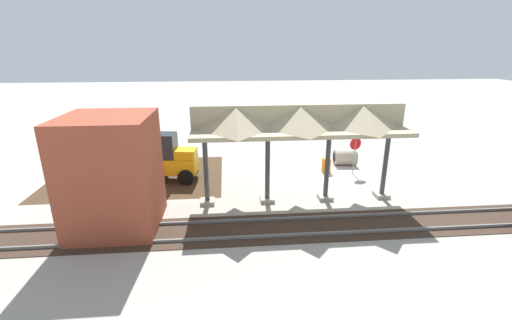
% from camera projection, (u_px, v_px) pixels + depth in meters
% --- Properties ---
extents(ground_plane, '(120.00, 120.00, 0.00)m').
position_uv_depth(ground_plane, '(318.00, 174.00, 21.09)').
color(ground_plane, '#9E998E').
extents(dirt_work_zone, '(10.09, 7.00, 0.01)m').
position_uv_depth(dirt_work_zone, '(138.00, 177.00, 20.70)').
color(dirt_work_zone, '#42301E').
rests_on(dirt_work_zone, ground).
extents(platform_canopy, '(10.26, 3.20, 4.90)m').
position_uv_depth(platform_canopy, '(300.00, 121.00, 16.26)').
color(platform_canopy, '#9E998E').
rests_on(platform_canopy, ground).
extents(rail_tracks, '(60.00, 2.58, 0.15)m').
position_uv_depth(rail_tracks, '(356.00, 224.00, 15.09)').
color(rail_tracks, slate).
rests_on(rail_tracks, ground).
extents(stop_sign, '(0.75, 0.20, 2.30)m').
position_uv_depth(stop_sign, '(355.00, 148.00, 20.69)').
color(stop_sign, gray).
rests_on(stop_sign, ground).
extents(backhoe, '(5.43, 2.06, 2.82)m').
position_uv_depth(backhoe, '(166.00, 160.00, 19.77)').
color(backhoe, orange).
rests_on(backhoe, ground).
extents(dirt_mound, '(5.19, 5.19, 1.78)m').
position_uv_depth(dirt_mound, '(107.00, 173.00, 21.23)').
color(dirt_mound, '#42301E').
rests_on(dirt_mound, ground).
extents(concrete_pipe, '(1.51, 1.14, 1.03)m').
position_uv_depth(concrete_pipe, '(345.00, 157.00, 22.65)').
color(concrete_pipe, '#9E9384').
rests_on(concrete_pipe, ground).
extents(brick_utility_building, '(3.54, 3.63, 4.89)m').
position_uv_depth(brick_utility_building, '(113.00, 173.00, 14.33)').
color(brick_utility_building, brown).
rests_on(brick_utility_building, ground).
extents(traffic_barrel, '(0.56, 0.56, 0.90)m').
position_uv_depth(traffic_barrel, '(326.00, 165.00, 21.37)').
color(traffic_barrel, orange).
rests_on(traffic_barrel, ground).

